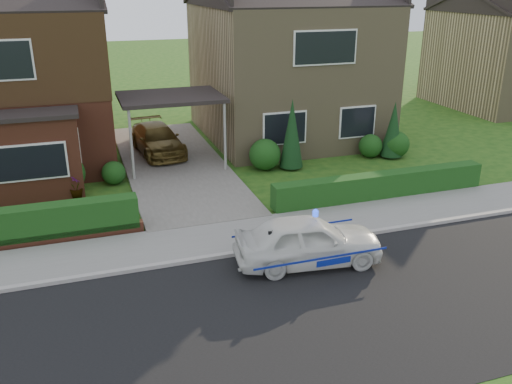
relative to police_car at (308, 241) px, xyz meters
name	(u,v)px	position (x,y,z in m)	size (l,w,h in m)	color
ground	(270,321)	(-1.78, -2.08, -0.64)	(120.00, 120.00, 0.00)	#184612
road	(270,321)	(-1.78, -2.08, -0.64)	(60.00, 6.00, 0.02)	black
kerb	(230,255)	(-1.78, 0.97, -0.58)	(60.00, 0.16, 0.12)	#9E9993
sidewalk	(220,238)	(-1.78, 2.02, -0.59)	(60.00, 2.00, 0.10)	slate
driveway	(174,164)	(-1.78, 8.92, -0.58)	(3.80, 12.00, 0.12)	#666059
house_left	(5,63)	(-7.56, 11.82, 3.17)	(7.50, 9.53, 7.25)	brown
house_right	(286,55)	(4.02, 11.92, 3.03)	(7.50, 8.06, 7.25)	#8E7B57
carport_link	(171,98)	(-1.78, 8.88, 2.02)	(3.80, 3.00, 2.77)	black
hedge_right	(379,199)	(4.02, 3.27, -0.64)	(7.50, 0.55, 0.80)	#133A12
shrub_left_mid	(65,174)	(-5.78, 7.22, 0.02)	(1.32, 1.32, 1.32)	#133A12
shrub_left_near	(114,173)	(-4.18, 7.52, -0.22)	(0.84, 0.84, 0.84)	#133A12
shrub_right_near	(265,155)	(1.42, 7.32, -0.04)	(1.20, 1.20, 1.20)	#133A12
shrub_right_mid	(370,146)	(6.02, 7.42, -0.16)	(0.96, 0.96, 0.96)	#133A12
shrub_right_far	(396,144)	(7.02, 7.12, -0.10)	(1.08, 1.08, 1.08)	#133A12
conifer_a	(292,136)	(2.42, 7.12, 0.66)	(0.90, 0.90, 2.60)	black
conifer_b	(393,131)	(6.82, 7.12, 0.46)	(0.90, 0.90, 2.20)	black
neighbour_right	(506,59)	(18.22, 13.92, 1.96)	(6.50, 7.00, 5.20)	#8E7B57
police_car	(308,241)	(0.00, 0.00, 0.00)	(3.43, 3.88, 1.43)	silver
driveway_car	(157,139)	(-2.17, 10.40, 0.06)	(1.61, 3.97, 1.15)	brown
potted_plant_a	(88,218)	(-5.21, 3.98, -0.30)	(0.36, 0.24, 0.67)	gray
potted_plant_b	(74,214)	(-5.60, 4.24, -0.24)	(0.43, 0.35, 0.79)	gray
potted_plant_c	(76,187)	(-5.48, 6.56, -0.24)	(0.44, 0.44, 0.78)	gray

